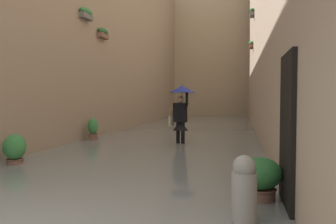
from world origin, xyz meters
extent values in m
plane|color=gray|center=(0.00, -11.91, 0.00)|extent=(60.00, 60.00, 0.00)
cube|color=slate|center=(0.00, -11.91, 0.07)|extent=(6.69, 29.82, 0.15)
cube|color=black|center=(-2.93, -2.30, 1.10)|extent=(0.08, 1.10, 2.20)
cube|color=brown|center=(-2.85, -15.22, 4.26)|extent=(0.20, 0.70, 0.18)
ellipsoid|color=#387F3D|center=(-2.85, -15.22, 4.42)|extent=(0.28, 0.76, 0.24)
cube|color=#66605B|center=(-2.85, -14.34, 5.68)|extent=(0.20, 0.70, 0.18)
ellipsoid|color=#23602D|center=(-2.85, -14.34, 5.84)|extent=(0.28, 0.76, 0.24)
cube|color=gray|center=(3.85, -11.91, 4.78)|extent=(1.80, 27.82, 9.57)
cube|color=brown|center=(2.85, -9.42, 3.97)|extent=(0.20, 0.70, 0.18)
ellipsoid|color=#23602D|center=(2.85, -9.42, 4.13)|extent=(0.28, 0.76, 0.24)
cube|color=#66605B|center=(2.85, -8.03, 4.37)|extent=(0.20, 0.70, 0.18)
ellipsoid|color=#387F3D|center=(2.85, -8.03, 4.53)|extent=(0.28, 0.76, 0.24)
cube|color=tan|center=(0.00, -24.72, 6.80)|extent=(9.49, 1.80, 13.61)
cube|color=#2D2319|center=(-0.37, -7.89, 0.05)|extent=(0.19, 0.26, 0.10)
cylinder|color=black|center=(-0.37, -7.89, 0.46)|extent=(0.15, 0.15, 0.72)
cube|color=#2D2319|center=(-0.54, -7.83, 0.05)|extent=(0.19, 0.26, 0.10)
cylinder|color=black|center=(-0.54, -7.83, 0.46)|extent=(0.15, 0.15, 0.72)
cube|color=black|center=(-0.45, -7.86, 1.13)|extent=(0.43, 0.34, 0.62)
cone|color=black|center=(-0.45, -7.86, 0.70)|extent=(0.64, 0.64, 0.28)
sphere|color=tan|center=(-0.45, -7.86, 1.55)|extent=(0.22, 0.22, 0.22)
cylinder|color=black|center=(-0.67, -7.78, 1.56)|extent=(0.11, 0.11, 0.44)
cylinder|color=black|center=(-0.24, -7.93, 1.20)|extent=(0.11, 0.11, 0.48)
cylinder|color=black|center=(-0.51, -7.84, 1.66)|extent=(0.02, 0.02, 0.43)
cone|color=navy|center=(-0.51, -7.84, 1.87)|extent=(0.85, 0.85, 0.22)
cylinder|color=black|center=(-0.51, -7.84, 2.01)|extent=(0.01, 0.01, 0.08)
cube|color=beige|center=(-0.16, -7.94, 0.84)|extent=(0.15, 0.28, 0.32)
torus|color=beige|center=(-0.16, -7.94, 1.12)|extent=(0.12, 0.29, 0.30)
cylinder|color=brown|center=(2.64, -8.02, 0.17)|extent=(0.32, 0.32, 0.34)
torus|color=brown|center=(2.64, -8.02, 0.34)|extent=(0.36, 0.36, 0.04)
ellipsoid|color=#387F3D|center=(2.64, -8.02, 0.62)|extent=(0.35, 0.35, 0.55)
cylinder|color=brown|center=(2.53, -3.89, 0.12)|extent=(0.33, 0.33, 0.24)
torus|color=brown|center=(2.53, -3.89, 0.24)|extent=(0.37, 0.37, 0.04)
ellipsoid|color=#387F3D|center=(2.53, -3.89, 0.52)|extent=(0.49, 0.49, 0.56)
cylinder|color=brown|center=(-2.58, -2.46, 0.15)|extent=(0.42, 0.42, 0.30)
torus|color=brown|center=(-2.58, -2.46, 0.30)|extent=(0.46, 0.46, 0.04)
ellipsoid|color=#2D7033|center=(-2.58, -2.46, 0.53)|extent=(0.61, 0.61, 0.45)
cylinder|color=gray|center=(-2.35, -1.57, 0.37)|extent=(0.30, 0.30, 0.73)
sphere|color=gray|center=(-2.35, -1.57, 0.80)|extent=(0.27, 0.27, 0.27)
camera|label=1|loc=(-2.29, 2.29, 1.60)|focal=34.72mm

